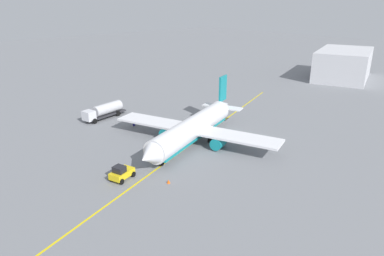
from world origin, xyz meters
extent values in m
plane|color=slate|center=(0.00, 0.00, 0.00)|extent=(400.00, 400.00, 0.00)
cylinder|color=white|center=(0.00, 0.00, 2.96)|extent=(24.20, 11.67, 3.91)
cube|color=teal|center=(0.00, 0.00, 1.88)|extent=(22.69, 10.57, 1.10)
cone|color=white|center=(12.73, 4.43, 2.96)|extent=(4.42, 4.66, 3.76)
cone|color=white|center=(-13.36, -4.65, 3.35)|extent=(5.55, 4.69, 3.33)
cube|color=teal|center=(-12.73, -4.43, 7.31)|extent=(3.14, 1.39, 5.20)
cube|color=white|center=(-12.73, -4.43, 3.36)|extent=(5.03, 8.72, 0.24)
cube|color=white|center=(-0.94, -0.33, 2.47)|extent=(14.95, 31.48, 0.36)
cylinder|color=teal|center=(-1.90, 4.85, 1.22)|extent=(3.71, 3.04, 2.10)
cylinder|color=teal|center=(1.52, -4.98, 1.22)|extent=(3.71, 3.04, 2.10)
cylinder|color=#4C4C51|center=(9.55, 3.32, 1.17)|extent=(0.24, 0.24, 1.23)
cylinder|color=black|center=(9.55, 3.32, 0.55)|extent=(1.17, 0.74, 1.10)
cylinder|color=#4C4C51|center=(-2.74, 1.80, 1.17)|extent=(0.24, 0.24, 1.23)
cylinder|color=black|center=(-2.74, 1.80, 0.55)|extent=(1.17, 0.74, 1.10)
cylinder|color=#4C4C51|center=(-1.03, -3.11, 1.17)|extent=(0.24, 0.24, 1.23)
cylinder|color=black|center=(-1.03, -3.11, 0.55)|extent=(1.17, 0.74, 1.10)
cube|color=#2D2D33|center=(3.87, -23.78, 0.70)|extent=(10.05, 4.32, 0.30)
cube|color=silver|center=(8.27, -22.93, 1.65)|extent=(2.42, 2.74, 2.00)
cube|color=black|center=(9.15, -22.76, 2.05)|extent=(0.54, 1.99, 0.90)
cylinder|color=silver|center=(3.28, -23.90, 2.00)|extent=(7.27, 3.59, 2.30)
cylinder|color=black|center=(7.63, -21.78, 0.55)|extent=(1.15, 0.55, 1.10)
cylinder|color=black|center=(8.11, -24.23, 0.55)|extent=(1.15, 0.55, 1.10)
cylinder|color=black|center=(1.24, -23.02, 0.55)|extent=(1.15, 0.55, 1.10)
cylinder|color=black|center=(1.72, -25.48, 0.55)|extent=(1.15, 0.55, 1.10)
cube|color=yellow|center=(16.47, 2.87, 0.85)|extent=(4.03, 2.99, 0.90)
cube|color=black|center=(16.94, 3.01, 1.75)|extent=(1.81, 1.95, 0.90)
cylinder|color=black|center=(15.52, 1.52, 0.40)|extent=(0.85, 0.53, 0.80)
cylinder|color=black|center=(14.93, 3.43, 0.40)|extent=(0.85, 0.53, 0.80)
cylinder|color=black|center=(18.00, 2.30, 0.40)|extent=(0.85, 0.53, 0.80)
cylinder|color=black|center=(17.41, 4.21, 0.40)|extent=(0.85, 0.53, 0.80)
cube|color=navy|center=(2.44, -15.03, 0.42)|extent=(0.53, 0.47, 0.85)
cube|color=yellow|center=(2.44, -15.03, 1.15)|extent=(0.62, 0.54, 0.60)
sphere|color=tan|center=(2.44, -15.03, 1.59)|extent=(0.24, 0.24, 0.24)
cone|color=#F2590F|center=(12.36, 8.46, 0.28)|extent=(0.50, 0.50, 0.55)
cube|color=silver|center=(-74.31, -7.66, 4.64)|extent=(29.92, 22.84, 9.27)
cube|color=#4C515B|center=(-71.88, -14.95, 3.25)|extent=(17.62, 6.01, 6.12)
cube|color=yellow|center=(0.00, 0.00, 0.01)|extent=(79.81, 28.04, 0.01)
camera|label=1|loc=(39.93, 43.25, 24.62)|focal=32.95mm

